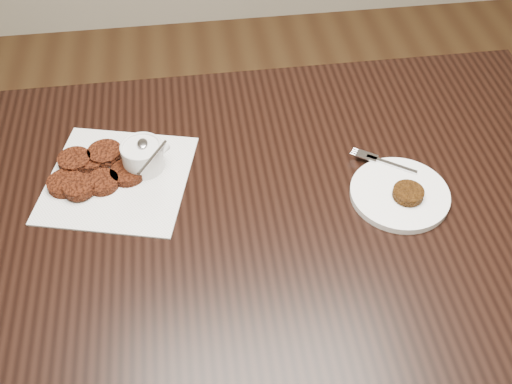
# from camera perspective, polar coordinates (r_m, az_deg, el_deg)

# --- Properties ---
(table) EXTENTS (1.38, 0.89, 0.75)m
(table) POSITION_cam_1_polar(r_m,az_deg,el_deg) (1.42, -0.06, -11.99)
(table) COLOR black
(table) RESTS_ON floor
(napkin) EXTENTS (0.33, 0.33, 0.00)m
(napkin) POSITION_cam_1_polar(r_m,az_deg,el_deg) (1.20, -13.01, 1.22)
(napkin) COLOR white
(napkin) RESTS_ON table
(sauce_ramekin) EXTENTS (0.13, 0.13, 0.12)m
(sauce_ramekin) POSITION_cam_1_polar(r_m,az_deg,el_deg) (1.17, -10.96, 4.43)
(sauce_ramekin) COLOR silver
(sauce_ramekin) RESTS_ON napkin
(patty_cluster) EXTENTS (0.25, 0.25, 0.02)m
(patty_cluster) POSITION_cam_1_polar(r_m,az_deg,el_deg) (1.21, -15.34, 1.98)
(patty_cluster) COLOR #571F0B
(patty_cluster) RESTS_ON napkin
(plate_with_patty) EXTENTS (0.26, 0.26, 0.03)m
(plate_with_patty) POSITION_cam_1_polar(r_m,az_deg,el_deg) (1.16, 13.59, 0.05)
(plate_with_patty) COLOR white
(plate_with_patty) RESTS_ON table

